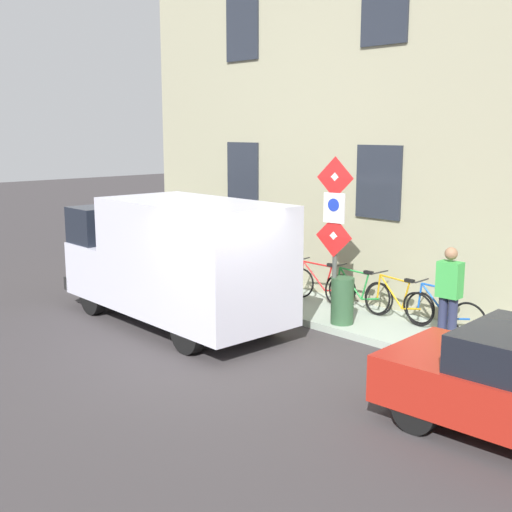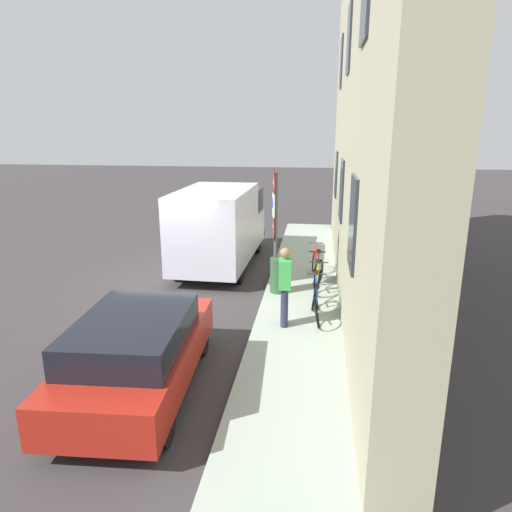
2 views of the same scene
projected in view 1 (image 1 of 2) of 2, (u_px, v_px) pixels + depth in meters
The scene contains 11 objects.
ground_plane at pixel (218, 361), 10.99m from camera, with size 80.00×80.00×0.00m, color #373334.
sidewalk_slab at pixel (347, 317), 13.31m from camera, with size 1.88×16.97×0.14m, color #99A697.
building_facade at pixel (392, 105), 13.38m from camera, with size 0.75×14.97×8.60m.
sign_post_stacked at pixel (334, 222), 12.27m from camera, with size 0.18×0.56×3.07m.
delivery_van at pixel (175, 258), 12.84m from camera, with size 2.13×5.38×2.50m.
bicycle_blue at pixel (443, 311), 12.12m from camera, with size 0.46×1.71×0.89m.
bicycle_orange at pixel (398, 301), 12.82m from camera, with size 0.46×1.71×0.89m.
bicycle_green at pixel (357, 292), 13.52m from camera, with size 0.46×1.71×0.89m.
bicycle_red at pixel (321, 284), 14.23m from camera, with size 0.48×1.71×0.89m.
pedestrian at pixel (449, 293), 11.21m from camera, with size 0.28×0.42×1.72m.
litter_bin at pixel (342, 301), 12.57m from camera, with size 0.44×0.44×0.90m, color #2D5133.
Camera 1 is at (-6.75, -8.02, 3.80)m, focal length 46.09 mm.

